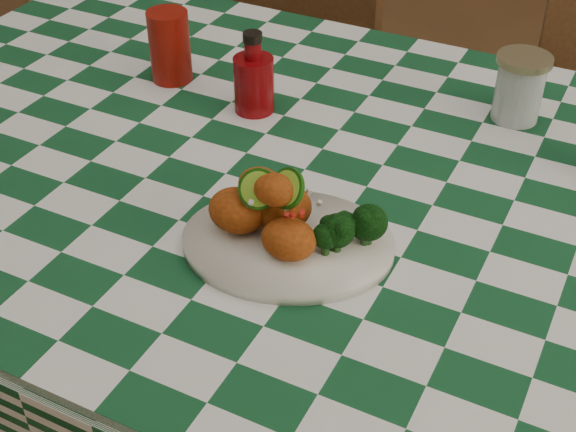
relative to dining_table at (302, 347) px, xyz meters
The scene contains 8 objects.
dining_table is the anchor object (origin of this frame).
plate 0.45m from the dining_table, 70.90° to the right, with size 0.29×0.22×0.02m, color silver, non-canonical shape.
fried_chicken_pile 0.50m from the dining_table, 74.93° to the right, with size 0.15×0.11×0.10m, color #AE4210, non-canonical shape.
broccoli_side 0.49m from the dining_table, 51.21° to the right, with size 0.08×0.08×0.06m, color black, non-canonical shape.
red_tumbler 0.59m from the dining_table, 155.49° to the left, with size 0.07×0.07×0.13m, color maroon.
ketchup_bottle 0.51m from the dining_table, 141.31° to the left, with size 0.07×0.07×0.14m, color #6E0508, non-canonical shape.
mason_jar 0.59m from the dining_table, 50.30° to the left, with size 0.09×0.09×0.11m, color #B2BCBA, non-canonical shape.
wooden_chair_left 0.82m from the dining_table, 123.94° to the left, with size 0.45×0.47×0.99m, color #472814, non-canonical shape.
Camera 1 is at (0.44, -0.92, 1.48)m, focal length 50.00 mm.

